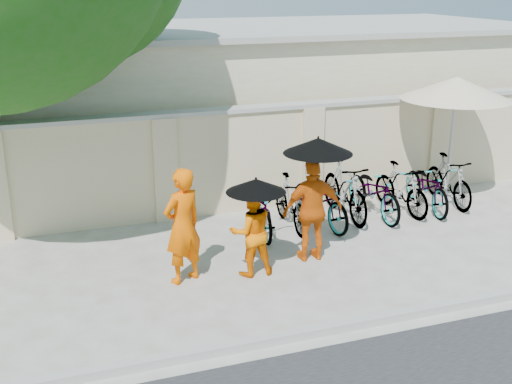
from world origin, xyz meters
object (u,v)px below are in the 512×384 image
object	(u,v)px
monk_center	(251,232)
monk_right	(313,210)
patio_umbrella	(456,89)
monk_left	(183,226)

from	to	relation	value
monk_center	monk_right	xyz separation A→B (m)	(1.13, 0.21, 0.14)
monk_center	monk_right	world-z (taller)	monk_right
patio_umbrella	monk_center	bearing A→B (deg)	-158.84
monk_center	patio_umbrella	distance (m)	5.53
monk_right	monk_left	bearing A→B (deg)	5.70
monk_right	patio_umbrella	distance (m)	4.42
monk_left	monk_center	bearing A→B (deg)	148.91
monk_right	patio_umbrella	world-z (taller)	patio_umbrella
monk_left	patio_umbrella	world-z (taller)	patio_umbrella
monk_center	monk_left	bearing A→B (deg)	-5.08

